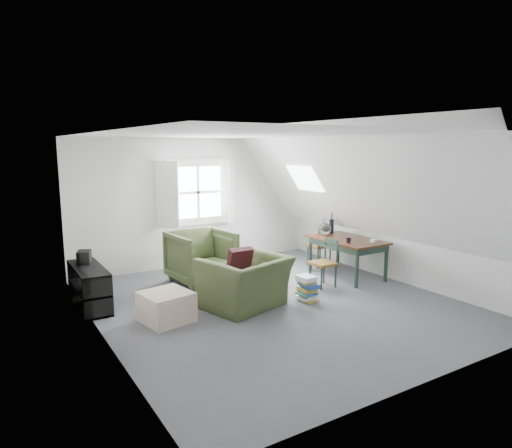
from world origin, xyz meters
TOP-DOWN VIEW (x-y plane):
  - floor at (0.00, 0.00)m, footprint 5.50×5.50m
  - ceiling at (0.00, 0.00)m, footprint 5.50×5.50m
  - wall_back at (0.00, 2.75)m, footprint 5.00×0.00m
  - wall_front at (0.00, -2.75)m, footprint 5.00×0.00m
  - wall_left at (-2.50, 0.00)m, footprint 0.00×5.50m
  - wall_right at (2.50, 0.00)m, footprint 0.00×5.50m
  - slope_left at (-1.55, 0.00)m, footprint 3.19×5.50m
  - slope_right at (1.55, 0.00)m, footprint 3.19×5.50m
  - dormer_window at (0.00, 2.68)m, footprint 1.71×0.35m
  - skylight at (1.55, 1.30)m, footprint 0.35×0.75m
  - armchair_near at (-0.45, 0.09)m, footprint 1.38×1.27m
  - armchair_far at (-0.47, 1.57)m, footprint 1.06×1.08m
  - throw_pillow at (-0.45, 0.24)m, footprint 0.37×0.22m
  - ottoman at (-1.64, 0.17)m, footprint 0.70×0.70m
  - dining_table at (1.93, 0.53)m, footprint 0.84×1.39m
  - demijohn at (1.78, 0.98)m, footprint 0.23×0.23m
  - vase_twigs at (2.03, 1.08)m, footprint 0.09×0.10m
  - cup at (1.68, 0.23)m, footprint 0.13×0.13m
  - paper_box at (2.13, 0.08)m, footprint 0.14×0.11m
  - dining_chair_far at (1.97, 1.33)m, footprint 0.38×0.38m
  - dining_chair_near at (1.19, 0.27)m, footprint 0.38×0.38m
  - media_shelf at (-2.40, 1.25)m, footprint 0.39×1.18m
  - electronics_box at (-2.40, 1.54)m, footprint 0.26×0.30m
  - magazine_stack at (0.49, -0.17)m, footprint 0.29×0.35m

SIDE VIEW (x-z plane):
  - floor at x=0.00m, z-range 0.00..0.00m
  - armchair_near at x=-0.45m, z-range -0.37..0.37m
  - armchair_far at x=-0.47m, z-range -0.46..0.46m
  - magazine_stack at x=0.49m, z-range 0.00..0.39m
  - ottoman at x=-1.64m, z-range 0.00..0.40m
  - media_shelf at x=-2.40m, z-range -0.03..0.58m
  - dining_chair_near at x=1.19m, z-range 0.02..0.82m
  - dining_chair_far at x=1.97m, z-range 0.02..0.84m
  - dining_table at x=1.93m, z-range 0.26..0.95m
  - throw_pillow at x=-0.45m, z-range 0.48..0.87m
  - electronics_box at x=-2.40m, z-range 0.59..0.80m
  - cup at x=1.68m, z-range 0.65..0.74m
  - paper_box at x=2.13m, z-range 0.70..0.74m
  - demijohn at x=1.78m, z-range 0.67..0.99m
  - vase_twigs at x=2.03m, z-range 0.51..1.18m
  - wall_back at x=0.00m, z-range -1.25..3.75m
  - wall_front at x=0.00m, z-range -1.25..3.75m
  - wall_left at x=-2.50m, z-range -1.50..4.00m
  - wall_right at x=2.50m, z-range -1.50..4.00m
  - dormer_window at x=0.00m, z-range 0.80..2.10m
  - skylight at x=1.55m, z-range 1.51..1.98m
  - slope_left at x=-1.55m, z-range -0.47..4.02m
  - slope_right at x=1.55m, z-range -0.47..4.02m
  - ceiling at x=0.00m, z-range 2.50..2.50m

